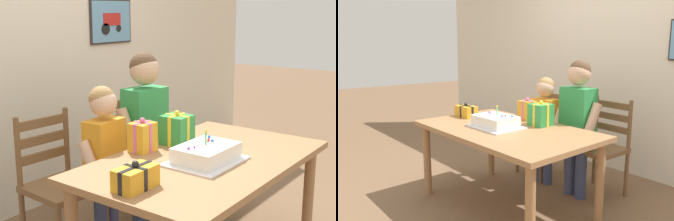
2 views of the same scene
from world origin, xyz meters
The scene contains 10 objects.
back_wall centered at (0.00, 1.62, 1.30)m, with size 6.40×0.11×2.60m.
dining_table centered at (0.00, 0.00, 0.63)m, with size 1.55×0.93×0.72m.
birthday_cake centered at (-0.07, -0.05, 0.77)m, with size 0.44×0.34×0.19m.
gift_box_red_large centered at (-0.61, 0.01, 0.78)m, with size 0.23×0.13×0.14m.
gift_box_beside_cake centered at (0.13, 0.30, 0.82)m, with size 0.17×0.18×0.23m.
gift_box_corner_small centered at (-0.12, 0.37, 0.81)m, with size 0.15×0.13×0.21m.
chair_left centered at (-0.36, 0.88, 0.47)m, with size 0.44×0.44×0.92m.
chair_right centered at (0.37, 0.88, 0.47)m, with size 0.45×0.45×0.92m.
child_older centered at (0.25, 0.66, 0.78)m, with size 0.48×0.28×1.29m.
child_younger centered at (-0.16, 0.66, 0.67)m, with size 0.41×0.24×1.10m.
Camera 1 is at (-2.21, -1.39, 1.57)m, focal length 49.75 mm.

